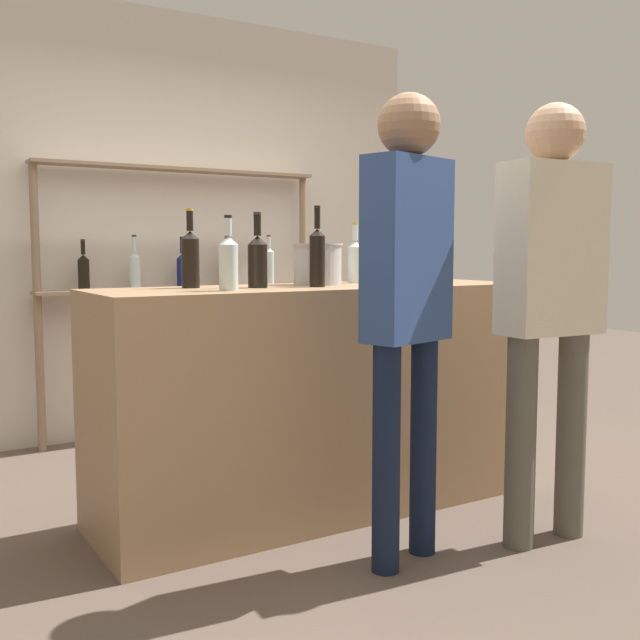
{
  "coord_description": "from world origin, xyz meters",
  "views": [
    {
      "loc": [
        -1.82,
        -2.97,
        1.24
      ],
      "look_at": [
        0.0,
        0.0,
        0.9
      ],
      "focal_mm": 42.0,
      "sensor_mm": 36.0,
      "label": 1
    }
  ],
  "objects": [
    {
      "name": "counter_bottle_0",
      "position": [
        -0.05,
        -0.06,
        1.2
      ],
      "size": [
        0.07,
        0.07,
        0.37
      ],
      "color": "black",
      "rests_on": "bar_counter"
    },
    {
      "name": "counter_bottle_3",
      "position": [
        -0.53,
        -0.14,
        1.18
      ],
      "size": [
        0.08,
        0.08,
        0.31
      ],
      "color": "silver",
      "rests_on": "bar_counter"
    },
    {
      "name": "ground_plane",
      "position": [
        0.0,
        0.0,
        0.0
      ],
      "size": [
        16.0,
        16.0,
        0.0
      ],
      "primitive_type": "plane",
      "color": "brown"
    },
    {
      "name": "back_wall",
      "position": [
        0.0,
        1.93,
        1.4
      ],
      "size": [
        3.72,
        0.12,
        2.8
      ],
      "primitive_type": "cube",
      "color": "beige",
      "rests_on": "ground_plane"
    },
    {
      "name": "ice_bucket",
      "position": [
        0.05,
        0.11,
        1.16
      ],
      "size": [
        0.24,
        0.24,
        0.2
      ],
      "color": "#B2B2B7",
      "rests_on": "bar_counter"
    },
    {
      "name": "back_shelf",
      "position": [
        0.01,
        1.75,
        1.16
      ],
      "size": [
        1.9,
        0.18,
        1.76
      ],
      "color": "#897056",
      "rests_on": "ground_plane"
    },
    {
      "name": "counter_bottle_2",
      "position": [
        0.31,
        0.17,
        1.18
      ],
      "size": [
        0.07,
        0.07,
        0.3
      ],
      "color": "silver",
      "rests_on": "bar_counter"
    },
    {
      "name": "counter_bottle_4",
      "position": [
        -0.58,
        0.15,
        1.2
      ],
      "size": [
        0.08,
        0.08,
        0.35
      ],
      "color": "black",
      "rests_on": "bar_counter"
    },
    {
      "name": "counter_bottle_1",
      "position": [
        -0.32,
        0.01,
        1.19
      ],
      "size": [
        0.09,
        0.09,
        0.33
      ],
      "color": "black",
      "rests_on": "bar_counter"
    },
    {
      "name": "customer_right",
      "position": [
        0.6,
        -0.84,
        1.08
      ],
      "size": [
        0.46,
        0.24,
        1.82
      ],
      "rotation": [
        0.0,
        0.0,
        1.5
      ],
      "color": "#575347",
      "rests_on": "ground_plane"
    },
    {
      "name": "customer_center",
      "position": [
        -0.04,
        -0.7,
        1.11
      ],
      "size": [
        0.41,
        0.27,
        1.82
      ],
      "rotation": [
        0.0,
        0.0,
        1.85
      ],
      "color": "#121C33",
      "rests_on": "ground_plane"
    },
    {
      "name": "bar_counter",
      "position": [
        0.0,
        0.0,
        0.53
      ],
      "size": [
        2.12,
        0.65,
        1.06
      ],
      "primitive_type": "cube",
      "color": "#997551",
      "rests_on": "ground_plane"
    }
  ]
}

